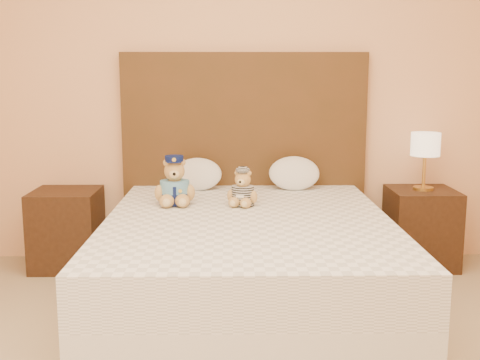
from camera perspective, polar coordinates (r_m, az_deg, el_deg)
name	(u,v)px	position (r m, az deg, el deg)	size (l,w,h in m)	color
bed	(248,264)	(3.48, 0.75, -7.96)	(1.60, 2.00, 0.55)	white
headboard	(244,158)	(4.36, 0.40, 2.14)	(1.75, 0.08, 1.50)	#4F3017
nightstand_left	(67,229)	(4.40, -16.09, -4.49)	(0.45, 0.45, 0.55)	#382011
nightstand_right	(421,228)	(4.46, 16.78, -4.35)	(0.45, 0.45, 0.55)	#382011
lamp	(425,147)	(4.35, 17.17, 2.98)	(0.20, 0.20, 0.40)	gold
teddy_police	(175,181)	(3.73, -6.22, -0.06)	(0.26, 0.25, 0.30)	tan
teddy_prisoner	(243,187)	(3.68, 0.26, -0.72)	(0.20, 0.19, 0.23)	tan
pillow_left	(197,173)	(4.20, -4.06, 0.70)	(0.34, 0.22, 0.24)	white
pillow_right	(294,172)	(4.22, 5.17, 0.79)	(0.35, 0.23, 0.25)	white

